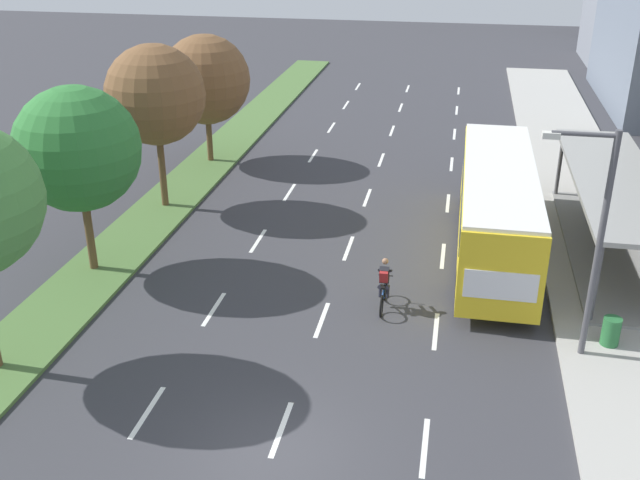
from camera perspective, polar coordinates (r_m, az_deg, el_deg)
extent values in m
plane|color=#38383D|center=(18.05, -3.69, -16.10)|extent=(140.00, 140.00, 0.00)
cube|color=#4C7038|center=(37.17, -8.51, 5.99)|extent=(2.60, 52.00, 0.12)
cube|color=#ADAAA3|center=(35.62, 19.33, 4.03)|extent=(4.50, 52.00, 0.15)
cube|color=white|center=(19.69, -13.20, -12.81)|extent=(0.14, 2.14, 0.01)
cube|color=white|center=(23.78, -8.20, -5.30)|extent=(0.14, 2.14, 0.01)
cube|color=white|center=(28.27, -4.81, -0.05)|extent=(0.14, 2.14, 0.01)
cube|color=white|center=(33.01, -2.37, 3.72)|extent=(0.14, 2.14, 0.01)
cube|color=white|center=(37.90, -0.54, 6.53)|extent=(0.14, 2.14, 0.01)
cube|color=white|center=(42.89, 0.88, 8.69)|extent=(0.14, 2.14, 0.01)
cube|color=white|center=(47.95, 2.02, 10.40)|extent=(0.14, 2.14, 0.01)
cube|color=white|center=(53.06, 2.94, 11.77)|extent=(0.14, 2.14, 0.01)
cube|color=white|center=(18.70, -3.00, -14.38)|extent=(0.14, 2.14, 0.01)
cube|color=white|center=(22.96, 0.15, -6.18)|extent=(0.14, 2.14, 0.01)
cube|color=white|center=(27.59, 2.22, -0.63)|extent=(0.14, 2.14, 0.01)
cube|color=white|center=(32.43, 3.67, 3.30)|extent=(0.14, 2.14, 0.01)
cube|color=white|center=(37.40, 4.75, 6.20)|extent=(0.14, 2.14, 0.01)
cube|color=white|center=(42.45, 5.59, 8.41)|extent=(0.14, 2.14, 0.01)
cube|color=white|center=(47.55, 6.25, 10.15)|extent=(0.14, 2.14, 0.01)
cube|color=white|center=(52.70, 6.79, 11.54)|extent=(0.14, 2.14, 0.01)
cube|color=white|center=(18.33, 8.10, -15.56)|extent=(0.14, 2.14, 0.01)
cube|color=white|center=(22.66, 8.94, -6.97)|extent=(0.14, 2.14, 0.01)
cube|color=white|center=(27.34, 9.48, -1.21)|extent=(0.14, 2.14, 0.01)
cube|color=white|center=(32.22, 9.86, 2.83)|extent=(0.14, 2.14, 0.01)
cube|color=white|center=(37.21, 10.14, 5.80)|extent=(0.14, 2.14, 0.01)
cube|color=white|center=(42.29, 10.36, 8.06)|extent=(0.14, 2.14, 0.01)
cube|color=white|center=(47.41, 10.53, 9.84)|extent=(0.14, 2.14, 0.01)
cube|color=white|center=(52.57, 10.66, 11.27)|extent=(0.14, 2.14, 0.01)
cube|color=gray|center=(28.98, 21.02, -0.64)|extent=(2.60, 11.32, 0.10)
cylinder|color=#56565B|center=(23.39, 20.58, -2.98)|extent=(0.16, 0.16, 2.60)
cylinder|color=#56565B|center=(33.30, 18.03, 5.52)|extent=(0.16, 0.16, 2.60)
cylinder|color=#56565B|center=(33.70, 22.01, 5.14)|extent=(0.16, 0.16, 2.60)
cube|color=gray|center=(28.00, 21.86, 4.42)|extent=(2.90, 11.72, 0.16)
cube|color=yellow|center=(27.07, 13.49, 2.43)|extent=(2.50, 11.20, 2.80)
cube|color=#2D3D4C|center=(26.77, 13.66, 4.11)|extent=(2.54, 10.30, 0.90)
cube|color=silver|center=(26.57, 13.79, 5.34)|extent=(2.45, 10.98, 0.12)
cube|color=#2D3D4C|center=(32.25, 13.31, 6.70)|extent=(2.25, 0.06, 1.54)
cube|color=white|center=(22.04, 13.78, -3.46)|extent=(2.12, 0.04, 0.90)
cylinder|color=black|center=(30.75, 11.05, 2.66)|extent=(0.30, 1.00, 1.00)
cylinder|color=black|center=(30.87, 15.12, 2.32)|extent=(0.30, 1.00, 1.00)
cylinder|color=black|center=(24.42, 10.80, -3.32)|extent=(0.30, 1.00, 1.00)
cylinder|color=black|center=(24.57, 15.93, -3.70)|extent=(0.30, 1.00, 1.00)
torus|color=black|center=(24.00, 5.07, -3.86)|extent=(0.06, 0.72, 0.72)
torus|color=black|center=(23.04, 4.77, -5.14)|extent=(0.06, 0.72, 0.72)
cylinder|color=#234C99|center=(23.38, 4.95, -3.88)|extent=(0.05, 0.94, 0.05)
cylinder|color=#234C99|center=(23.38, 4.91, -4.39)|extent=(0.05, 0.57, 0.42)
cylinder|color=#234C99|center=(23.20, 4.90, -4.07)|extent=(0.04, 0.04, 0.40)
cube|color=black|center=(23.10, 4.92, -3.64)|extent=(0.12, 0.24, 0.06)
cylinder|color=black|center=(23.70, 5.11, -2.74)|extent=(0.46, 0.04, 0.04)
cube|color=black|center=(23.11, 4.99, -2.71)|extent=(0.30, 0.36, 0.59)
cube|color=#A82323|center=(22.96, 4.95, -2.84)|extent=(0.26, 0.26, 0.42)
sphere|color=#9E7051|center=(23.03, 5.07, -1.65)|extent=(0.20, 0.20, 0.20)
cylinder|color=#23232D|center=(23.28, 4.66, -3.59)|extent=(0.12, 0.42, 0.25)
cylinder|color=#23232D|center=(23.55, 4.68, -3.96)|extent=(0.10, 0.17, 0.41)
cylinder|color=#23232D|center=(23.26, 5.24, -3.64)|extent=(0.12, 0.42, 0.25)
cylinder|color=#23232D|center=(23.53, 5.27, -4.01)|extent=(0.10, 0.17, 0.41)
cylinder|color=black|center=(23.30, 4.64, -2.32)|extent=(0.09, 0.47, 0.28)
cylinder|color=black|center=(23.27, 5.48, -2.39)|extent=(0.09, 0.47, 0.28)
cylinder|color=brown|center=(26.49, -17.41, 0.65)|extent=(0.28, 0.28, 2.77)
sphere|color=#2D7533|center=(25.50, -18.24, 6.70)|extent=(4.15, 4.15, 4.15)
cylinder|color=brown|center=(31.42, -12.10, 5.41)|extent=(0.28, 0.28, 3.19)
sphere|color=brown|center=(30.57, -12.62, 10.90)|extent=(4.01, 4.01, 4.01)
cylinder|color=brown|center=(36.95, -8.55, 7.93)|extent=(0.28, 0.28, 2.41)
sphere|color=brown|center=(36.27, -8.83, 12.16)|extent=(4.24, 4.24, 4.24)
cylinder|color=#4C4C51|center=(20.91, 20.74, -0.65)|extent=(0.18, 0.18, 6.50)
cylinder|color=#4C4C51|center=(19.73, 19.78, 7.70)|extent=(1.60, 0.12, 0.12)
cube|color=silver|center=(19.64, 17.44, 7.74)|extent=(0.44, 0.24, 0.16)
cylinder|color=#286B38|center=(22.87, 21.57, -6.58)|extent=(0.52, 0.52, 0.85)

